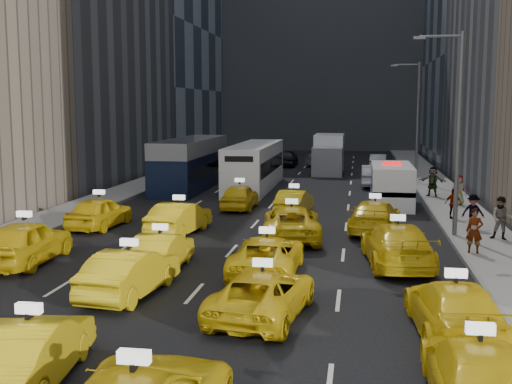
# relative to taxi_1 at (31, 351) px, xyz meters

# --- Properties ---
(ground) EXTENTS (160.00, 160.00, 0.00)m
(ground) POSITION_rel_taxi_1_xyz_m (1.76, 4.92, -0.72)
(ground) COLOR black
(ground) RESTS_ON ground
(sidewalk_west) EXTENTS (3.00, 90.00, 0.15)m
(sidewalk_west) POSITION_rel_taxi_1_xyz_m (-8.74, 29.92, -0.64)
(sidewalk_west) COLOR gray
(sidewalk_west) RESTS_ON ground
(sidewalk_east) EXTENTS (3.00, 90.00, 0.15)m
(sidewalk_east) POSITION_rel_taxi_1_xyz_m (12.26, 29.92, -0.64)
(sidewalk_east) COLOR gray
(sidewalk_east) RESTS_ON ground
(curb_west) EXTENTS (0.15, 90.00, 0.18)m
(curb_west) POSITION_rel_taxi_1_xyz_m (-7.29, 29.92, -0.63)
(curb_west) COLOR slate
(curb_west) RESTS_ON ground
(curb_east) EXTENTS (0.15, 90.00, 0.18)m
(curb_east) POSITION_rel_taxi_1_xyz_m (10.81, 29.92, -0.63)
(curb_east) COLOR slate
(curb_east) RESTS_ON ground
(streetlight_near) EXTENTS (2.15, 0.22, 9.00)m
(streetlight_near) POSITION_rel_taxi_1_xyz_m (10.95, 16.92, 4.20)
(streetlight_near) COLOR #595B60
(streetlight_near) RESTS_ON ground
(streetlight_far) EXTENTS (2.15, 0.22, 9.00)m
(streetlight_far) POSITION_rel_taxi_1_xyz_m (10.95, 36.92, 4.20)
(streetlight_far) COLOR #595B60
(streetlight_far) RESTS_ON ground
(taxi_1) EXTENTS (2.01, 4.49, 1.43)m
(taxi_1) POSITION_rel_taxi_1_xyz_m (0.00, 0.00, 0.00)
(taxi_1) COLOR yellow
(taxi_1) RESTS_ON ground
(taxi_3) EXTENTS (2.03, 4.81, 1.39)m
(taxi_3) POSITION_rel_taxi_1_xyz_m (9.17, 0.35, -0.02)
(taxi_3) COLOR yellow
(taxi_3) RESTS_ON ground
(taxi_5) EXTENTS (2.03, 4.60, 1.47)m
(taxi_5) POSITION_rel_taxi_1_xyz_m (-0.16, 6.42, 0.02)
(taxi_5) COLOR yellow
(taxi_5) RESTS_ON ground
(taxi_6) EXTENTS (2.85, 5.06, 1.34)m
(taxi_6) POSITION_rel_taxi_1_xyz_m (4.21, 5.05, -0.05)
(taxi_6) COLOR yellow
(taxi_6) RESTS_ON ground
(taxi_7) EXTENTS (2.37, 5.11, 1.44)m
(taxi_7) POSITION_rel_taxi_1_xyz_m (9.27, 4.30, 0.01)
(taxi_7) COLOR yellow
(taxi_7) RESTS_ON ground
(taxi_8) EXTENTS (2.13, 4.96, 1.67)m
(taxi_8) POSITION_rel_taxi_1_xyz_m (-5.38, 9.60, 0.12)
(taxi_8) COLOR yellow
(taxi_8) RESTS_ON ground
(taxi_9) EXTENTS (1.46, 4.15, 1.37)m
(taxi_9) POSITION_rel_taxi_1_xyz_m (-0.14, 9.50, -0.03)
(taxi_9) COLOR yellow
(taxi_9) RESTS_ON ground
(taxi_10) EXTENTS (2.27, 4.87, 1.35)m
(taxi_10) POSITION_rel_taxi_1_xyz_m (3.70, 9.57, -0.04)
(taxi_10) COLOR yellow
(taxi_10) RESTS_ON ground
(taxi_11) EXTENTS (2.78, 5.67, 1.59)m
(taxi_11) POSITION_rel_taxi_1_xyz_m (8.25, 11.47, 0.08)
(taxi_11) COLOR yellow
(taxi_11) RESTS_ON ground
(taxi_12) EXTENTS (2.10, 4.58, 1.52)m
(taxi_12) POSITION_rel_taxi_1_xyz_m (-5.47, 16.75, 0.05)
(taxi_12) COLOR yellow
(taxi_12) RESTS_ON ground
(taxi_13) EXTENTS (2.14, 4.64, 1.47)m
(taxi_13) POSITION_rel_taxi_1_xyz_m (-1.29, 15.95, 0.02)
(taxi_13) COLOR yellow
(taxi_13) RESTS_ON ground
(taxi_14) EXTENTS (3.04, 5.58, 1.49)m
(taxi_14) POSITION_rel_taxi_1_xyz_m (3.94, 15.50, 0.03)
(taxi_14) COLOR yellow
(taxi_14) RESTS_ON ground
(taxi_15) EXTENTS (2.71, 5.33, 1.48)m
(taxi_15) POSITION_rel_taxi_1_xyz_m (7.59, 17.80, 0.02)
(taxi_15) COLOR yellow
(taxi_15) RESTS_ON ground
(taxi_16) EXTENTS (1.73, 4.26, 1.45)m
(taxi_16) POSITION_rel_taxi_1_xyz_m (0.18, 23.28, 0.01)
(taxi_16) COLOR yellow
(taxi_16) RESTS_ON ground
(taxi_17) EXTENTS (1.82, 4.18, 1.34)m
(taxi_17) POSITION_rel_taxi_1_xyz_m (3.39, 22.07, -0.05)
(taxi_17) COLOR yellow
(taxi_17) RESTS_ON ground
(nypd_van) EXTENTS (2.62, 6.14, 2.59)m
(nypd_van) POSITION_rel_taxi_1_xyz_m (8.74, 26.00, 0.46)
(nypd_van) COLOR white
(nypd_van) RESTS_ON ground
(double_decker) EXTENTS (3.28, 12.01, 3.46)m
(double_decker) POSITION_rel_taxi_1_xyz_m (-4.93, 31.84, 1.00)
(double_decker) COLOR black
(double_decker) RESTS_ON ground
(city_bus) EXTENTS (3.04, 12.31, 3.16)m
(city_bus) POSITION_rel_taxi_1_xyz_m (-0.44, 32.45, 0.85)
(city_bus) COLOR silver
(city_bus) RESTS_ON ground
(box_truck) EXTENTS (2.83, 7.36, 3.32)m
(box_truck) POSITION_rel_taxi_1_xyz_m (4.24, 43.73, 0.92)
(box_truck) COLOR white
(box_truck) RESTS_ON ground
(misc_car_0) EXTENTS (1.70, 4.77, 1.57)m
(misc_car_0) POSITION_rel_taxi_1_xyz_m (7.87, 34.87, 0.07)
(misc_car_0) COLOR #AFB2B7
(misc_car_0) RESTS_ON ground
(misc_car_1) EXTENTS (2.86, 5.42, 1.45)m
(misc_car_1) POSITION_rel_taxi_1_xyz_m (-5.21, 44.46, 0.01)
(misc_car_1) COLOR black
(misc_car_1) RESTS_ON ground
(misc_car_2) EXTENTS (2.24, 4.89, 1.39)m
(misc_car_2) POSITION_rel_taxi_1_xyz_m (2.92, 49.97, -0.02)
(misc_car_2) COLOR gray
(misc_car_2) RESTS_ON ground
(misc_car_3) EXTENTS (1.90, 4.70, 1.60)m
(misc_car_3) POSITION_rel_taxi_1_xyz_m (-0.01, 49.12, 0.08)
(misc_car_3) COLOR black
(misc_car_3) RESTS_ON ground
(misc_car_4) EXTENTS (1.69, 4.24, 1.37)m
(misc_car_4) POSITION_rel_taxi_1_xyz_m (8.61, 48.19, -0.03)
(misc_car_4) COLOR #B1B3BA
(misc_car_4) RESTS_ON ground
(pedestrian_0) EXTENTS (0.72, 0.56, 1.74)m
(pedestrian_0) POSITION_rel_taxi_1_xyz_m (11.30, 13.45, 0.30)
(pedestrian_0) COLOR gray
(pedestrian_0) RESTS_ON sidewalk_east
(pedestrian_1) EXTENTS (1.02, 0.78, 1.86)m
(pedestrian_1) POSITION_rel_taxi_1_xyz_m (12.87, 16.19, 0.36)
(pedestrian_1) COLOR gray
(pedestrian_1) RESTS_ON sidewalk_east
(pedestrian_2) EXTENTS (1.05, 0.46, 1.60)m
(pedestrian_2) POSITION_rel_taxi_1_xyz_m (12.11, 18.61, 0.23)
(pedestrian_2) COLOR gray
(pedestrian_2) RESTS_ON sidewalk_east
(pedestrian_3) EXTENTS (0.99, 0.68, 1.54)m
(pedestrian_3) POSITION_rel_taxi_1_xyz_m (11.58, 21.19, 0.21)
(pedestrian_3) COLOR gray
(pedestrian_3) RESTS_ON sidewalk_east
(pedestrian_4) EXTENTS (0.87, 0.50, 1.75)m
(pedestrian_4) POSITION_rel_taxi_1_xyz_m (12.54, 25.88, 0.31)
(pedestrian_4) COLOR gray
(pedestrian_4) RESTS_ON sidewalk_east
(pedestrian_5) EXTENTS (1.80, 1.03, 1.87)m
(pedestrian_5) POSITION_rel_taxi_1_xyz_m (11.45, 29.32, 0.37)
(pedestrian_5) COLOR gray
(pedestrian_5) RESTS_ON sidewalk_east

